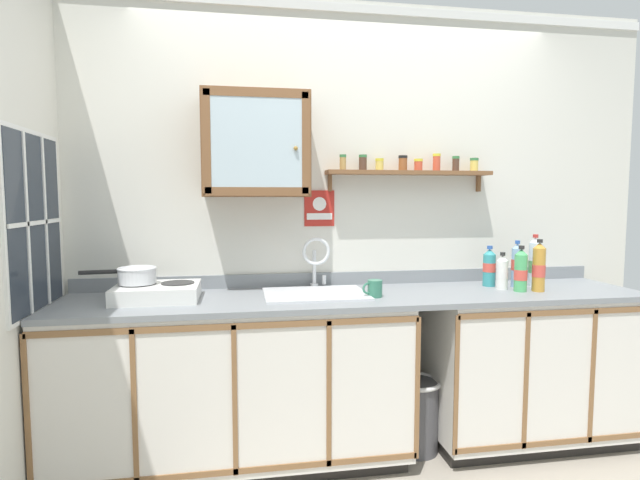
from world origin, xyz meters
TOP-DOWN VIEW (x-y plane):
  - back_wall at (0.00, 0.64)m, footprint 3.87×0.07m
  - lower_cabinet_run at (-0.70, 0.30)m, footprint 1.86×0.63m
  - lower_cabinet_run_right at (1.02, 0.30)m, footprint 1.21×0.63m
  - countertop at (0.00, 0.30)m, footprint 3.23×0.65m
  - backsplash at (0.00, 0.61)m, footprint 3.23×0.02m
  - sink at (-0.25, 0.34)m, footprint 0.56×0.46m
  - hot_plate_stove at (-1.09, 0.33)m, footprint 0.43×0.34m
  - saucepan at (-1.20, 0.35)m, footprint 0.38×0.20m
  - bottle_detergent_teal_0 at (0.83, 0.42)m, footprint 0.08×0.08m
  - bottle_juice_amber_1 at (1.03, 0.22)m, footprint 0.07×0.07m
  - bottle_soda_green_2 at (0.92, 0.23)m, footprint 0.07×0.07m
  - bottle_water_clear_3 at (1.10, 0.38)m, footprint 0.07×0.07m
  - bottle_opaque_white_4 at (0.86, 0.31)m, footprint 0.07×0.07m
  - bottle_water_blue_5 at (0.98, 0.37)m, footprint 0.07×0.07m
  - mug at (0.05, 0.21)m, footprint 0.12×0.08m
  - wall_cabinet at (-0.56, 0.48)m, footprint 0.59×0.30m
  - spice_shelf at (0.37, 0.55)m, footprint 1.02×0.14m
  - warning_sign at (-0.18, 0.61)m, footprint 0.18×0.01m
  - window at (-1.63, 0.21)m, footprint 0.03×0.65m
  - trash_bin at (0.33, 0.27)m, footprint 0.28×0.28m

SIDE VIEW (x-z plane):
  - trash_bin at x=0.33m, z-range 0.01..0.43m
  - lower_cabinet_run at x=-0.70m, z-range 0.00..0.89m
  - lower_cabinet_run_right at x=1.02m, z-range 0.00..0.89m
  - sink at x=-0.25m, z-range 0.66..1.11m
  - countertop at x=0.00m, z-range 0.89..0.92m
  - backsplash at x=0.00m, z-range 0.92..1.00m
  - hot_plate_stove at x=-1.09m, z-range 0.92..1.00m
  - mug at x=0.05m, z-range 0.92..1.01m
  - bottle_opaque_white_4 at x=0.86m, z-range 0.91..1.12m
  - bottle_detergent_teal_0 at x=0.83m, z-range 0.91..1.15m
  - bottle_soda_green_2 at x=0.92m, z-range 0.90..1.17m
  - bottle_water_blue_5 at x=0.98m, z-range 0.91..1.19m
  - saucepan at x=-1.20m, z-range 1.01..1.09m
  - bottle_juice_amber_1 at x=1.03m, z-range 0.90..1.20m
  - bottle_water_clear_3 at x=1.10m, z-range 0.90..1.22m
  - back_wall at x=0.00m, z-range 0.01..2.63m
  - window at x=-1.63m, z-range 0.90..1.77m
  - warning_sign at x=-0.18m, z-range 1.28..1.50m
  - spice_shelf at x=0.37m, z-range 1.50..1.73m
  - wall_cabinet at x=-0.56m, z-range 1.46..2.04m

